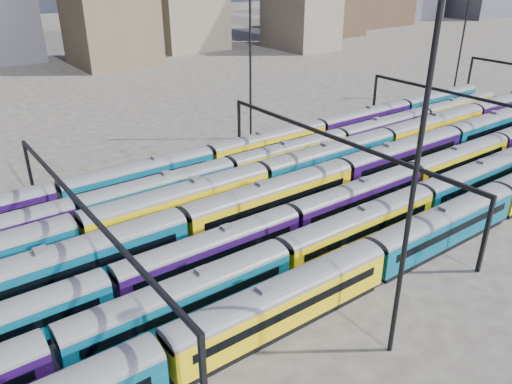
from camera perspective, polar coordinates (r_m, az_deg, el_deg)
ground at (r=56.77m, az=1.22°, el=-3.21°), size 500.00×500.00×0.00m
rake_0 at (r=54.00m, az=20.59°, el=-3.33°), size 145.85×3.05×5.13m
rake_1 at (r=58.98m, az=18.49°, el=-0.62°), size 121.22×2.96×4.98m
rake_2 at (r=58.10m, az=11.58°, el=-0.28°), size 97.40×2.85×4.80m
rake_3 at (r=55.80m, az=1.77°, el=-0.41°), size 111.81×3.27×5.53m
rake_4 at (r=60.75m, az=0.68°, el=1.84°), size 134.72×3.28×5.54m
rake_5 at (r=63.93m, az=-3.01°, el=2.68°), size 118.08×2.88×4.84m
rake_6 at (r=67.86m, az=-5.34°, el=4.04°), size 121.19×2.96×4.97m
gantry_1 at (r=45.65m, az=-19.11°, el=-2.63°), size 0.35×40.35×8.03m
gantry_2 at (r=60.09m, az=8.92°, el=5.23°), size 0.35×40.35×8.03m
gantry_3 at (r=83.29m, az=24.01°, el=9.02°), size 0.35×40.35×8.03m
mast_2 at (r=33.57m, az=17.64°, el=1.03°), size 1.40×0.50×25.60m
mast_3 at (r=79.21m, az=-0.66°, el=15.75°), size 1.40×0.50×25.60m
mast_5 at (r=113.25m, az=22.69°, el=16.81°), size 1.40×0.50×25.60m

